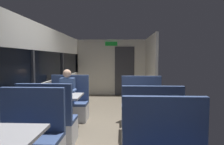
{
  "coord_description": "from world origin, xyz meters",
  "views": [
    {
      "loc": [
        0.4,
        -4.03,
        1.52
      ],
      "look_at": [
        0.05,
        3.62,
        0.98
      ],
      "focal_mm": 31.79,
      "sensor_mm": 36.0,
      "label": 1
    }
  ],
  "objects_px": {
    "bench_rear_aisle_facing_entry": "(142,109)",
    "bench_rear_aisle_facing_end": "(151,131)",
    "bench_mid_window_facing_entry": "(69,106)",
    "dining_table_rear_aisle": "(146,103)",
    "bench_near_window_facing_entry": "(28,144)",
    "seated_passenger": "(68,99)",
    "bench_mid_window_facing_end": "(48,125)",
    "dining_table_mid_window": "(60,100)"
  },
  "relations": [
    {
      "from": "dining_table_mid_window",
      "to": "bench_rear_aisle_facing_entry",
      "type": "bearing_deg",
      "value": 15.59
    },
    {
      "from": "bench_mid_window_facing_entry",
      "to": "bench_rear_aisle_facing_end",
      "type": "bearing_deg",
      "value": -41.77
    },
    {
      "from": "bench_near_window_facing_entry",
      "to": "dining_table_rear_aisle",
      "type": "distance_m",
      "value": 2.22
    },
    {
      "from": "bench_mid_window_facing_end",
      "to": "bench_rear_aisle_facing_entry",
      "type": "height_order",
      "value": "same"
    },
    {
      "from": "bench_near_window_facing_entry",
      "to": "seated_passenger",
      "type": "height_order",
      "value": "seated_passenger"
    },
    {
      "from": "bench_near_window_facing_entry",
      "to": "bench_mid_window_facing_end",
      "type": "distance_m",
      "value": 0.77
    },
    {
      "from": "bench_rear_aisle_facing_entry",
      "to": "bench_mid_window_facing_end",
      "type": "bearing_deg",
      "value": -146.19
    },
    {
      "from": "bench_near_window_facing_entry",
      "to": "bench_rear_aisle_facing_entry",
      "type": "bearing_deg",
      "value": 47.72
    },
    {
      "from": "bench_rear_aisle_facing_end",
      "to": "bench_rear_aisle_facing_entry",
      "type": "bearing_deg",
      "value": 90.0
    },
    {
      "from": "dining_table_mid_window",
      "to": "bench_mid_window_facing_end",
      "type": "relative_size",
      "value": 0.82
    },
    {
      "from": "bench_near_window_facing_entry",
      "to": "bench_rear_aisle_facing_entry",
      "type": "distance_m",
      "value": 2.66
    },
    {
      "from": "dining_table_rear_aisle",
      "to": "seated_passenger",
      "type": "xyz_separation_m",
      "value": [
        -1.79,
        0.83,
        -0.1
      ]
    },
    {
      "from": "dining_table_mid_window",
      "to": "bench_mid_window_facing_entry",
      "type": "height_order",
      "value": "bench_mid_window_facing_entry"
    },
    {
      "from": "bench_mid_window_facing_entry",
      "to": "dining_table_rear_aisle",
      "type": "relative_size",
      "value": 1.22
    },
    {
      "from": "bench_near_window_facing_entry",
      "to": "bench_mid_window_facing_entry",
      "type": "distance_m",
      "value": 2.17
    },
    {
      "from": "dining_table_mid_window",
      "to": "bench_mid_window_facing_end",
      "type": "distance_m",
      "value": 0.77
    },
    {
      "from": "bench_near_window_facing_entry",
      "to": "bench_mid_window_facing_end",
      "type": "xyz_separation_m",
      "value": [
        0.0,
        0.77,
        0.0
      ]
    },
    {
      "from": "bench_near_window_facing_entry",
      "to": "seated_passenger",
      "type": "bearing_deg",
      "value": 90.0
    },
    {
      "from": "bench_near_window_facing_entry",
      "to": "bench_mid_window_facing_entry",
      "type": "bearing_deg",
      "value": 90.0
    },
    {
      "from": "bench_mid_window_facing_entry",
      "to": "dining_table_rear_aisle",
      "type": "bearing_deg",
      "value": -26.68
    },
    {
      "from": "bench_rear_aisle_facing_entry",
      "to": "seated_passenger",
      "type": "xyz_separation_m",
      "value": [
        -1.79,
        0.13,
        0.21
      ]
    },
    {
      "from": "bench_mid_window_facing_entry",
      "to": "dining_table_rear_aisle",
      "type": "distance_m",
      "value": 2.03
    },
    {
      "from": "dining_table_rear_aisle",
      "to": "bench_mid_window_facing_end",
      "type": "bearing_deg",
      "value": -164.41
    },
    {
      "from": "bench_rear_aisle_facing_entry",
      "to": "bench_rear_aisle_facing_end",
      "type": "bearing_deg",
      "value": -90.0
    },
    {
      "from": "dining_table_mid_window",
      "to": "seated_passenger",
      "type": "distance_m",
      "value": 0.64
    },
    {
      "from": "seated_passenger",
      "to": "dining_table_rear_aisle",
      "type": "bearing_deg",
      "value": -24.8
    },
    {
      "from": "dining_table_rear_aisle",
      "to": "bench_rear_aisle_facing_entry",
      "type": "height_order",
      "value": "bench_rear_aisle_facing_entry"
    },
    {
      "from": "dining_table_mid_window",
      "to": "bench_rear_aisle_facing_end",
      "type": "relative_size",
      "value": 0.82
    },
    {
      "from": "bench_mid_window_facing_entry",
      "to": "seated_passenger",
      "type": "height_order",
      "value": "seated_passenger"
    },
    {
      "from": "dining_table_mid_window",
      "to": "bench_rear_aisle_facing_end",
      "type": "xyz_separation_m",
      "value": [
        1.79,
        -0.9,
        -0.31
      ]
    },
    {
      "from": "bench_mid_window_facing_entry",
      "to": "seated_passenger",
      "type": "xyz_separation_m",
      "value": [
        0.0,
        -0.07,
        0.21
      ]
    },
    {
      "from": "bench_mid_window_facing_entry",
      "to": "bench_rear_aisle_facing_end",
      "type": "distance_m",
      "value": 2.4
    },
    {
      "from": "dining_table_mid_window",
      "to": "bench_rear_aisle_facing_entry",
      "type": "distance_m",
      "value": 1.88
    },
    {
      "from": "bench_mid_window_facing_end",
      "to": "dining_table_rear_aisle",
      "type": "relative_size",
      "value": 1.22
    },
    {
      "from": "dining_table_rear_aisle",
      "to": "seated_passenger",
      "type": "height_order",
      "value": "seated_passenger"
    },
    {
      "from": "bench_mid_window_facing_end",
      "to": "bench_rear_aisle_facing_end",
      "type": "relative_size",
      "value": 1.0
    },
    {
      "from": "bench_mid_window_facing_entry",
      "to": "bench_rear_aisle_facing_entry",
      "type": "distance_m",
      "value": 1.8
    },
    {
      "from": "bench_mid_window_facing_end",
      "to": "seated_passenger",
      "type": "bearing_deg",
      "value": 90.0
    },
    {
      "from": "dining_table_mid_window",
      "to": "bench_rear_aisle_facing_end",
      "type": "distance_m",
      "value": 2.03
    },
    {
      "from": "bench_mid_window_facing_end",
      "to": "bench_rear_aisle_facing_entry",
      "type": "distance_m",
      "value": 2.15
    },
    {
      "from": "bench_near_window_facing_entry",
      "to": "bench_mid_window_facing_end",
      "type": "relative_size",
      "value": 1.0
    },
    {
      "from": "bench_mid_window_facing_end",
      "to": "dining_table_mid_window",
      "type": "bearing_deg",
      "value": 90.0
    }
  ]
}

